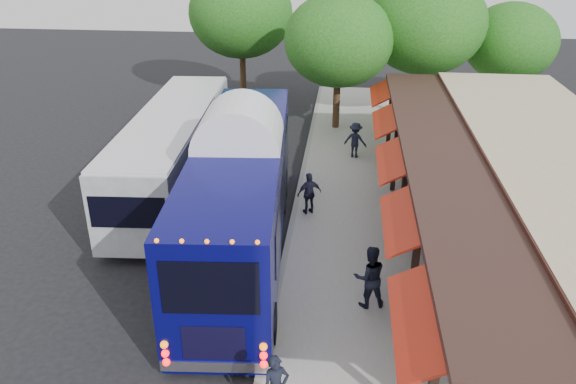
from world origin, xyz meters
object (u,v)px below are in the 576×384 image
at_px(city_bus, 174,148).
at_px(ped_b, 370,277).
at_px(coach_bus, 241,188).
at_px(ped_d, 355,140).
at_px(ped_c, 309,193).

xyz_separation_m(city_bus, ped_b, (7.62, -7.30, -0.70)).
distance_m(coach_bus, ped_d, 9.08).
bearing_deg(coach_bus, ped_b, -40.83).
height_order(coach_bus, ped_d, coach_bus).
relative_size(city_bus, ped_b, 6.54).
bearing_deg(ped_c, coach_bus, 22.04).
bearing_deg(ped_d, city_bus, 45.76).
height_order(ped_b, ped_c, ped_b).
height_order(coach_bus, ped_c, coach_bus).
distance_m(coach_bus, ped_b, 5.21).
xyz_separation_m(coach_bus, ped_b, (4.10, -3.02, -1.08)).
xyz_separation_m(ped_b, ped_d, (-0.38, 11.22, -0.11)).
bearing_deg(ped_b, ped_d, -100.72).
bearing_deg(ped_d, ped_c, 91.25).
distance_m(ped_c, ped_d, 6.05).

